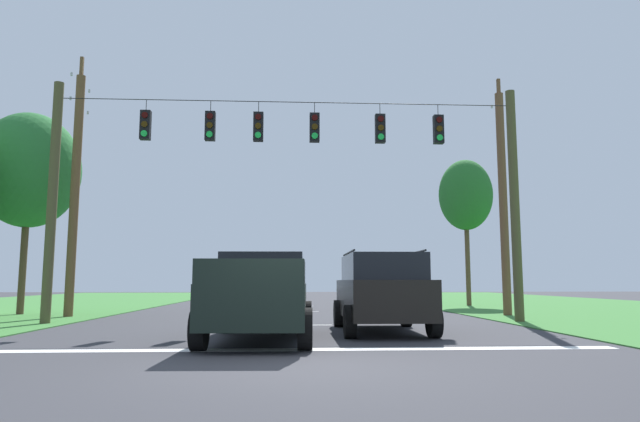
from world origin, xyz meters
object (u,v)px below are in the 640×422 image
Objects in this scene: pickup_truck at (261,296)px; tree_roadside_far_right at (29,170)px; overhead_signal_span at (290,182)px; suv_black at (381,290)px; distant_car_crossing_white at (258,292)px; utility_pole_near_left at (75,187)px; utility_pole_mid_right at (503,199)px; tree_roadside_left at (466,195)px.

tree_roadside_far_right is (-9.79, 9.87, 4.73)m from pickup_truck.
overhead_signal_span is at bearing 82.91° from pickup_truck.
suv_black is 0.60× the size of tree_roadside_far_right.
overhead_signal_span is 9.43m from distant_car_crossing_white.
utility_pole_mid_right is at bearing -0.21° from utility_pole_near_left.
tree_roadside_left is (17.45, 8.28, 1.09)m from utility_pole_near_left.
tree_roadside_left is (10.09, 16.60, 4.91)m from pickup_truck.
tree_roadside_left is at bearing 25.38° from utility_pole_near_left.
distant_car_crossing_white is 0.54× the size of tree_roadside_far_right.
distant_car_crossing_white is at bearing 38.53° from utility_pole_near_left.
overhead_signal_span is 1.62× the size of utility_pole_mid_right.
tree_roadside_left reaches higher than pickup_truck.
utility_pole_mid_right reaches higher than tree_roadside_far_right.
suv_black is 15.81m from tree_roadside_far_right.
overhead_signal_span is 8.66m from utility_pole_near_left.
suv_black is 0.62× the size of tree_roadside_left.
distant_car_crossing_white is 11.62m from utility_pole_mid_right.
suv_black is 17.06m from tree_roadside_left.
tree_roadside_far_right reaches higher than pickup_truck.
tree_roadside_left is at bearing 15.66° from distant_car_crossing_white.
overhead_signal_span is at bearing -25.22° from tree_roadside_far_right.
tree_roadside_left reaches higher than suv_black.
overhead_signal_span is at bearing 127.43° from suv_black.
tree_roadside_far_right is at bearing 134.76° from pickup_truck.
tree_roadside_left is (9.47, 11.63, 1.44)m from overhead_signal_span.
utility_pole_near_left is at bearing 131.54° from pickup_truck.
tree_roadside_left is at bearing 58.71° from pickup_truck.
utility_pole_mid_right is (8.25, 3.29, 0.03)m from overhead_signal_span.
utility_pole_mid_right reaches higher than suv_black.
utility_pole_mid_right reaches higher than distant_car_crossing_white.
tree_roadside_left reaches higher than distant_car_crossing_white.
tree_roadside_far_right is 20.98m from tree_roadside_left.
distant_car_crossing_white is at bearing 99.36° from overhead_signal_span.
overhead_signal_span reaches higher than pickup_truck.
utility_pole_near_left reaches higher than overhead_signal_span.
utility_pole_mid_right is (5.85, 6.42, 3.41)m from suv_black.
utility_pole_mid_right is 1.19× the size of tree_roadside_left.
utility_pole_mid_right is (8.87, 8.26, 3.50)m from pickup_truck.
pickup_truck is at bearing -148.67° from suv_black.
suv_black is 12.32m from distant_car_crossing_white.
pickup_truck is 20.03m from tree_roadside_left.
distant_car_crossing_white is 12.40m from tree_roadside_left.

